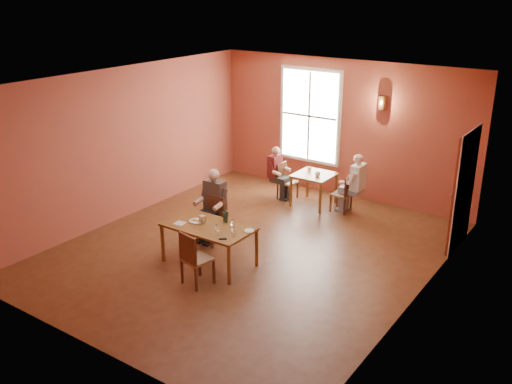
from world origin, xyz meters
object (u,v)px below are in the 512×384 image
Objects in this scene: chair_diner_main at (210,221)px; second_table at (314,189)px; chair_diner_maroon at (288,181)px; main_table at (209,245)px; diner_main at (209,211)px; chair_diner_white at (341,193)px; chair_empty at (197,258)px; diner_white at (343,184)px; diner_maroon at (287,174)px.

second_table is at bearing -102.47° from chair_diner_main.
second_table is at bearing 90.00° from chair_diner_maroon.
diner_main reaches higher than main_table.
chair_diner_main is 3.02m from chair_diner_white.
diner_main is 1.45× the size of chair_empty.
main_table is 1.91× the size of second_table.
chair_diner_main is 0.71× the size of diner_white.
chair_empty reaches higher than second_table.
diner_white reaches higher than main_table.
diner_white reaches higher than second_table.
main_table is 1.90× the size of chair_diner_white.
diner_main is at bearing 128.88° from main_table.
diner_main is 1.64× the size of chair_diner_white.
chair_diner_maroon is at bearing 180.00° from second_table.
chair_empty is 0.73× the size of diner_white.
chair_diner_maroon is (-0.04, 2.74, -0.04)m from chair_diner_main.
chair_diner_main is 2.74m from chair_diner_maroon.
chair_diner_white is (0.65, 0.00, 0.05)m from second_table.
chair_empty is 1.12× the size of chair_diner_maroon.
diner_main is at bearing -102.34° from second_table.
diner_white is (1.29, 2.74, 0.18)m from chair_diner_main.
chair_diner_maroon is at bearing 99.11° from main_table.
chair_diner_maroon is (-0.54, 3.39, 0.05)m from main_table.
main_table is at bearing 128.88° from diner_main.
diner_main is 3.06m from diner_white.
chair_diner_maroon is (-1.33, 0.00, -0.21)m from diner_white.
second_table is (0.11, 3.39, -0.00)m from main_table.
diner_white is at bearing 76.95° from main_table.
chair_diner_white is at bearing -114.62° from chair_diner_main.
main_table is 1.88× the size of chair_diner_maroon.
chair_diner_main is at bearing 155.38° from chair_diner_white.
diner_main is 2.78m from chair_diner_maroon.
chair_empty is at bearing 172.85° from diner_white.
diner_white reaches higher than chair_diner_white.
diner_main is 1.63× the size of chair_diner_maroon.
main_table is 3.49m from diner_white.
main_table is 1.33× the size of diner_maroon.
chair_diner_white is at bearing 90.00° from diner_white.
diner_main is 1.65× the size of second_table.
chair_empty reaches higher than chair_diner_main.
main_table is at bearing 9.11° from chair_diner_maroon.
diner_maroon is at bearing 90.00° from chair_diner_white.
chair_diner_maroon is 0.71× the size of diner_maroon.
diner_white is (1.29, 2.77, -0.03)m from diner_main.
diner_main is (-0.50, 0.62, 0.29)m from main_table.
chair_empty is 4.05m from chair_diner_white.
chair_empty is 4.11m from chair_diner_maroon.
main_table is 1.16× the size of diner_main.
diner_maroon is at bearing -88.46° from chair_diner_main.
chair_diner_main is 1.10× the size of second_table.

